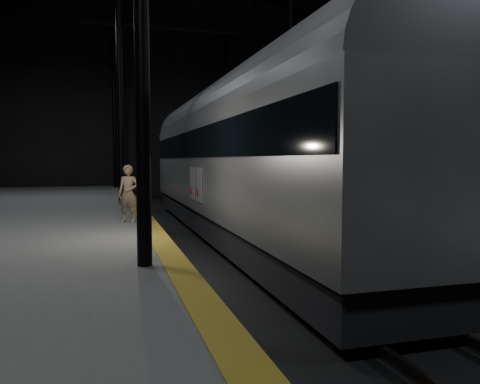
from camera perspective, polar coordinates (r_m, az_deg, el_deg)
name	(u,v)px	position (r m, az deg, el deg)	size (l,w,h in m)	color
ground	(271,261)	(13.32, 3.81, -8.40)	(44.00, 44.00, 0.00)	black
tactile_strip	(154,231)	(12.43, -10.45, -4.64)	(0.50, 43.80, 0.01)	olive
track	(271,259)	(13.31, 3.81, -8.11)	(2.40, 43.00, 0.24)	#3F3328
train	(237,152)	(16.43, -0.41, 4.89)	(3.12, 20.87, 5.58)	#919498
woman	(128,194)	(14.14, -13.45, -0.20)	(0.62, 0.41, 1.70)	#93765A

